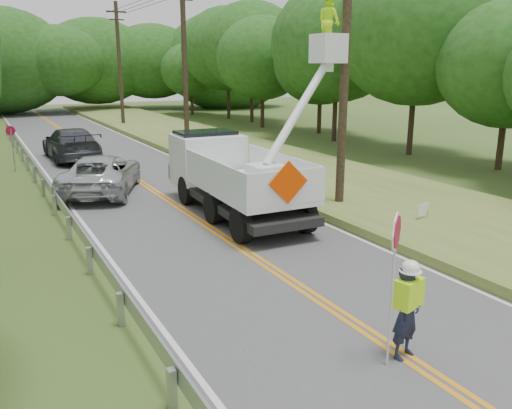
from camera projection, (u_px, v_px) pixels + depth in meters
name	position (u px, v px, depth m)	size (l,w,h in m)	color
ground	(424.00, 371.00, 8.81)	(140.00, 140.00, 0.00)	#3F5020
road	(161.00, 195.00, 20.72)	(7.20, 96.00, 0.03)	#4D4D4F
guardrail	(49.00, 188.00, 19.51)	(0.18, 48.00, 0.77)	#9FA0A8
utility_poles	(238.00, 59.00, 24.23)	(1.60, 43.30, 10.00)	black
tall_grass_verge	(309.00, 175.00, 23.94)	(7.00, 96.00, 0.30)	#51732C
treeline_right	(332.00, 48.00, 35.00)	(10.75, 52.91, 10.96)	#332319
treeline_horizon	(35.00, 61.00, 55.27)	(58.17, 14.62, 12.11)	#1C4712
flagger	(407.00, 306.00, 8.95)	(1.07, 0.55, 2.73)	#191E33
bucket_truck	(231.00, 164.00, 18.47)	(4.74, 7.51, 7.16)	black
suv_silver	(101.00, 174.00, 20.95)	(2.55, 5.53, 1.54)	silver
suv_darkgrey	(71.00, 144.00, 28.45)	(2.40, 5.91, 1.72)	#393B41
stop_sign_permanent	(12.00, 142.00, 24.98)	(0.46, 0.16, 2.23)	#9FA0A8
yard_sign	(423.00, 210.00, 16.48)	(0.53, 0.13, 0.78)	white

